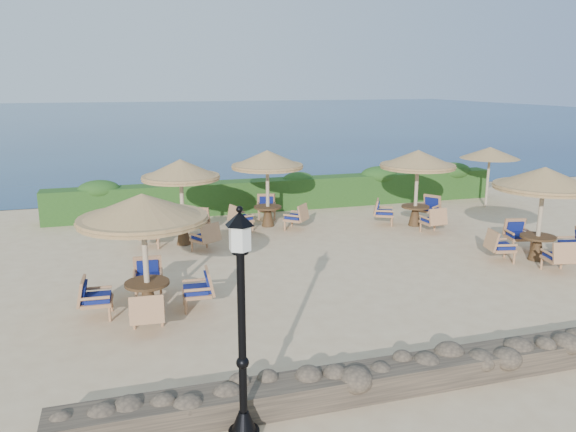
{
  "coord_description": "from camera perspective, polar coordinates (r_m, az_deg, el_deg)",
  "views": [
    {
      "loc": [
        -6.22,
        -13.63,
        4.93
      ],
      "look_at": [
        -1.86,
        0.79,
        1.3
      ],
      "focal_mm": 35.0,
      "sensor_mm": 36.0,
      "label": 1
    }
  ],
  "objects": [
    {
      "name": "cafe_set_0",
      "position": [
        12.23,
        -14.43,
        -1.66
      ],
      "size": [
        2.84,
        2.84,
        2.65
      ],
      "color": "#C3AC89",
      "rests_on": "ground"
    },
    {
      "name": "cafe_set_2",
      "position": [
        17.3,
        -10.78,
        2.87
      ],
      "size": [
        2.59,
        2.77,
        2.65
      ],
      "color": "#C3AC89",
      "rests_on": "ground"
    },
    {
      "name": "stone_wall",
      "position": [
        10.77,
        21.28,
        -13.37
      ],
      "size": [
        15.0,
        0.65,
        0.44
      ],
      "primitive_type": "cube",
      "color": "brown",
      "rests_on": "ground"
    },
    {
      "name": "cafe_set_4",
      "position": [
        19.77,
        12.99,
        4.27
      ],
      "size": [
        2.77,
        2.71,
        2.65
      ],
      "color": "#C3AC89",
      "rests_on": "ground"
    },
    {
      "name": "cafe_set_1",
      "position": [
        16.98,
        24.41,
        1.7
      ],
      "size": [
        2.88,
        2.88,
        2.65
      ],
      "color": "#C3AC89",
      "rests_on": "ground"
    },
    {
      "name": "lamp_post",
      "position": [
        7.75,
        -4.69,
        -12.33
      ],
      "size": [
        0.44,
        0.44,
        3.31
      ],
      "color": "black",
      "rests_on": "ground"
    },
    {
      "name": "sea",
      "position": [
        84.0,
        -12.72,
        9.85
      ],
      "size": [
        160.0,
        160.0,
        0.0
      ],
      "primitive_type": "plane",
      "color": "#0B244A",
      "rests_on": "ground"
    },
    {
      "name": "ground",
      "position": [
        15.77,
        7.35,
        -4.78
      ],
      "size": [
        120.0,
        120.0,
        0.0
      ],
      "primitive_type": "plane",
      "color": "#D9B98A",
      "rests_on": "ground"
    },
    {
      "name": "hedge",
      "position": [
        22.16,
        -0.18,
        2.28
      ],
      "size": [
        18.0,
        0.9,
        1.2
      ],
      "primitive_type": "cube",
      "color": "#1D4215",
      "rests_on": "ground"
    },
    {
      "name": "extra_parasol",
      "position": [
        23.63,
        19.83,
        6.05
      ],
      "size": [
        2.3,
        2.3,
        2.41
      ],
      "color": "#C3AC89",
      "rests_on": "ground"
    },
    {
      "name": "cafe_set_3",
      "position": [
        19.21,
        -2.1,
        4.25
      ],
      "size": [
        2.71,
        2.68,
        2.65
      ],
      "color": "#C3AC89",
      "rests_on": "ground"
    }
  ]
}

